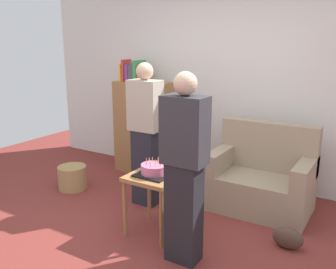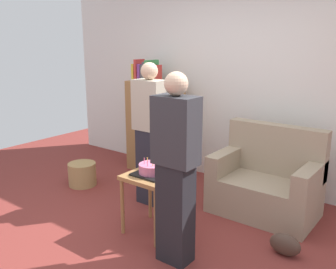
{
  "view_description": "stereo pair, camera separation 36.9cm",
  "coord_description": "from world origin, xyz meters",
  "px_view_note": "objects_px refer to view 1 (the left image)",
  "views": [
    {
      "loc": [
        1.82,
        -2.53,
        1.87
      ],
      "look_at": [
        -0.04,
        0.52,
        0.95
      ],
      "focal_mm": 39.72,
      "sensor_mm": 36.0,
      "label": 1
    },
    {
      "loc": [
        2.13,
        -2.32,
        1.87
      ],
      "look_at": [
        -0.04,
        0.52,
        0.95
      ],
      "focal_mm": 39.72,
      "sensor_mm": 36.0,
      "label": 2
    }
  ],
  "objects_px": {
    "person_blowing_candles": "(146,134)",
    "person_holding_cake": "(184,169)",
    "wicker_basket": "(72,177)",
    "birthday_cake": "(154,170)",
    "side_table": "(155,184)",
    "couch": "(261,179)",
    "bookshelf": "(143,125)",
    "handbag": "(288,238)"
  },
  "relations": [
    {
      "from": "person_holding_cake",
      "to": "couch",
      "type": "bearing_deg",
      "value": -105.59
    },
    {
      "from": "birthday_cake",
      "to": "side_table",
      "type": "bearing_deg",
      "value": 58.82
    },
    {
      "from": "couch",
      "to": "side_table",
      "type": "xyz_separation_m",
      "value": [
        -0.72,
        -1.09,
        0.17
      ]
    },
    {
      "from": "birthday_cake",
      "to": "wicker_basket",
      "type": "height_order",
      "value": "birthday_cake"
    },
    {
      "from": "birthday_cake",
      "to": "person_blowing_candles",
      "type": "bearing_deg",
      "value": 131.59
    },
    {
      "from": "side_table",
      "to": "birthday_cake",
      "type": "xyz_separation_m",
      "value": [
        -0.0,
        -0.0,
        0.14
      ]
    },
    {
      "from": "couch",
      "to": "person_holding_cake",
      "type": "relative_size",
      "value": 0.67
    },
    {
      "from": "person_blowing_candles",
      "to": "couch",
      "type": "bearing_deg",
      "value": 23.82
    },
    {
      "from": "handbag",
      "to": "side_table",
      "type": "bearing_deg",
      "value": -162.34
    },
    {
      "from": "birthday_cake",
      "to": "couch",
      "type": "bearing_deg",
      "value": 56.59
    },
    {
      "from": "couch",
      "to": "bookshelf",
      "type": "bearing_deg",
      "value": 170.63
    },
    {
      "from": "side_table",
      "to": "person_blowing_candles",
      "type": "height_order",
      "value": "person_blowing_candles"
    },
    {
      "from": "couch",
      "to": "wicker_basket",
      "type": "distance_m",
      "value": 2.35
    },
    {
      "from": "person_blowing_candles",
      "to": "birthday_cake",
      "type": "bearing_deg",
      "value": -50.43
    },
    {
      "from": "wicker_basket",
      "to": "handbag",
      "type": "relative_size",
      "value": 1.29
    },
    {
      "from": "bookshelf",
      "to": "birthday_cake",
      "type": "distance_m",
      "value": 1.78
    },
    {
      "from": "side_table",
      "to": "person_blowing_candles",
      "type": "relative_size",
      "value": 0.37
    },
    {
      "from": "bookshelf",
      "to": "person_holding_cake",
      "type": "height_order",
      "value": "person_holding_cake"
    },
    {
      "from": "couch",
      "to": "handbag",
      "type": "distance_m",
      "value": 0.89
    },
    {
      "from": "bookshelf",
      "to": "wicker_basket",
      "type": "bearing_deg",
      "value": -111.86
    },
    {
      "from": "side_table",
      "to": "birthday_cake",
      "type": "bearing_deg",
      "value": -121.18
    },
    {
      "from": "person_blowing_candles",
      "to": "person_holding_cake",
      "type": "bearing_deg",
      "value": -42.22
    },
    {
      "from": "couch",
      "to": "handbag",
      "type": "height_order",
      "value": "couch"
    },
    {
      "from": "side_table",
      "to": "wicker_basket",
      "type": "height_order",
      "value": "side_table"
    },
    {
      "from": "birthday_cake",
      "to": "handbag",
      "type": "xyz_separation_m",
      "value": [
        1.21,
        0.38,
        -0.55
      ]
    },
    {
      "from": "birthday_cake",
      "to": "person_holding_cake",
      "type": "relative_size",
      "value": 0.2
    },
    {
      "from": "side_table",
      "to": "bookshelf",
      "type": "bearing_deg",
      "value": 128.63
    },
    {
      "from": "wicker_basket",
      "to": "person_blowing_candles",
      "type": "bearing_deg",
      "value": 7.53
    },
    {
      "from": "person_blowing_candles",
      "to": "wicker_basket",
      "type": "distance_m",
      "value": 1.27
    },
    {
      "from": "couch",
      "to": "person_holding_cake",
      "type": "bearing_deg",
      "value": -100.14
    },
    {
      "from": "couch",
      "to": "person_blowing_candles",
      "type": "relative_size",
      "value": 0.67
    },
    {
      "from": "side_table",
      "to": "wicker_basket",
      "type": "relative_size",
      "value": 1.68
    },
    {
      "from": "couch",
      "to": "birthday_cake",
      "type": "distance_m",
      "value": 1.34
    },
    {
      "from": "bookshelf",
      "to": "person_holding_cake",
      "type": "distance_m",
      "value": 2.3
    },
    {
      "from": "couch",
      "to": "bookshelf",
      "type": "height_order",
      "value": "bookshelf"
    },
    {
      "from": "birthday_cake",
      "to": "person_blowing_candles",
      "type": "xyz_separation_m",
      "value": [
        -0.46,
        0.52,
        0.18
      ]
    },
    {
      "from": "couch",
      "to": "bookshelf",
      "type": "distance_m",
      "value": 1.89
    },
    {
      "from": "couch",
      "to": "side_table",
      "type": "bearing_deg",
      "value": -123.41
    },
    {
      "from": "couch",
      "to": "wicker_basket",
      "type": "relative_size",
      "value": 3.06
    },
    {
      "from": "side_table",
      "to": "person_blowing_candles",
      "type": "xyz_separation_m",
      "value": [
        -0.46,
        0.52,
        0.32
      ]
    },
    {
      "from": "bookshelf",
      "to": "person_holding_cake",
      "type": "bearing_deg",
      "value": -46.34
    },
    {
      "from": "handbag",
      "to": "wicker_basket",
      "type": "bearing_deg",
      "value": -179.87
    }
  ]
}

